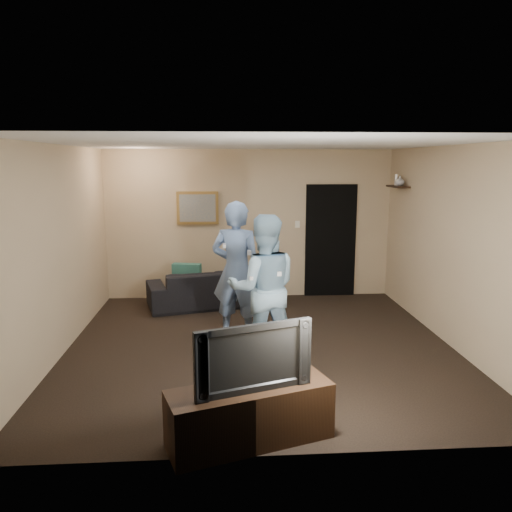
{
  "coord_description": "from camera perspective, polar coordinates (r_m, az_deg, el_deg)",
  "views": [
    {
      "loc": [
        -0.48,
        -6.22,
        2.38
      ],
      "look_at": [
        -0.03,
        0.3,
        1.15
      ],
      "focal_mm": 35.0,
      "sensor_mm": 36.0,
      "label": 1
    }
  ],
  "objects": [
    {
      "name": "painting_frame",
      "position": [
        8.74,
        -6.68,
        5.48
      ],
      "size": [
        0.72,
        0.05,
        0.57
      ],
      "primitive_type": "cube",
      "color": "olive",
      "rests_on": "wall_back"
    },
    {
      "name": "shelf_vase",
      "position": [
        8.45,
        16.11,
        8.25
      ],
      "size": [
        0.2,
        0.2,
        0.16
      ],
      "primitive_type": "imported",
      "rotation": [
        0.0,
        0.0,
        0.38
      ],
      "color": "#B2B3B7",
      "rests_on": "wall_shelf"
    },
    {
      "name": "doorway",
      "position": [
        9.01,
        8.51,
        1.74
      ],
      "size": [
        0.9,
        0.06,
        2.0
      ],
      "primitive_type": "cube",
      "color": "black",
      "rests_on": "ground"
    },
    {
      "name": "television",
      "position": [
        4.26,
        -0.71,
        -11.19
      ],
      "size": [
        1.01,
        0.45,
        0.59
      ],
      "primitive_type": "imported",
      "rotation": [
        0.0,
        0.0,
        0.32
      ],
      "color": "black",
      "rests_on": "tv_console"
    },
    {
      "name": "wall_right",
      "position": [
        6.98,
        21.42,
        1.02
      ],
      "size": [
        0.04,
        5.0,
        2.6
      ],
      "primitive_type": "cube",
      "color": "tan",
      "rests_on": "ground"
    },
    {
      "name": "ground",
      "position": [
        6.68,
        0.47,
        -10.22
      ],
      "size": [
        5.0,
        5.0,
        0.0
      ],
      "primitive_type": "plane",
      "color": "black",
      "rests_on": "ground"
    },
    {
      "name": "tv_console",
      "position": [
        4.49,
        -0.69,
        -17.68
      ],
      "size": [
        1.49,
        0.88,
        0.51
      ],
      "primitive_type": "cube",
      "rotation": [
        0.0,
        0.0,
        0.32
      ],
      "color": "black",
      "rests_on": "ground"
    },
    {
      "name": "ceiling",
      "position": [
        6.24,
        0.51,
        12.68
      ],
      "size": [
        5.0,
        5.0,
        0.04
      ],
      "primitive_type": "cube",
      "color": "silver",
      "rests_on": "wall_back"
    },
    {
      "name": "light_switch",
      "position": [
        8.86,
        4.76,
        3.63
      ],
      "size": [
        0.08,
        0.02,
        0.12
      ],
      "primitive_type": "cube",
      "color": "silver",
      "rests_on": "wall_back"
    },
    {
      "name": "wall_left",
      "position": [
        6.63,
        -21.6,
        0.52
      ],
      "size": [
        0.04,
        5.0,
        2.6
      ],
      "primitive_type": "cube",
      "color": "tan",
      "rests_on": "ground"
    },
    {
      "name": "wall_back",
      "position": [
        8.8,
        -0.76,
        3.62
      ],
      "size": [
        5.0,
        0.04,
        2.6
      ],
      "primitive_type": "cube",
      "color": "tan",
      "rests_on": "ground"
    },
    {
      "name": "wii_player_left",
      "position": [
        6.71,
        -2.24,
        -1.71
      ],
      "size": [
        0.79,
        0.64,
        1.89
      ],
      "color": "#6886B5",
      "rests_on": "ground"
    },
    {
      "name": "wii_player_right",
      "position": [
        5.97,
        0.86,
        -3.75
      ],
      "size": [
        0.87,
        0.68,
        1.79
      ],
      "color": "#8DB4CE",
      "rests_on": "ground"
    },
    {
      "name": "wall_front",
      "position": [
        3.9,
        3.32,
        -5.45
      ],
      "size": [
        5.0,
        0.04,
        2.6
      ],
      "primitive_type": "cube",
      "color": "tan",
      "rests_on": "ground"
    },
    {
      "name": "throw_pillow",
      "position": [
        8.43,
        -7.9,
        -2.46
      ],
      "size": [
        0.5,
        0.25,
        0.47
      ],
      "primitive_type": "cube",
      "rotation": [
        0.0,
        0.0,
        -0.23
      ],
      "color": "#1B534B",
      "rests_on": "sofa"
    },
    {
      "name": "sofa",
      "position": [
        8.45,
        -5.01,
        -3.56
      ],
      "size": [
        2.26,
        1.32,
        0.62
      ],
      "primitive_type": "imported",
      "rotation": [
        0.0,
        0.0,
        3.39
      ],
      "color": "black",
      "rests_on": "ground"
    },
    {
      "name": "painting_canvas",
      "position": [
        8.71,
        -6.69,
        5.46
      ],
      "size": [
        0.62,
        0.01,
        0.47
      ],
      "primitive_type": "cube",
      "color": "slate",
      "rests_on": "painting_frame"
    },
    {
      "name": "shelf_figurine",
      "position": [
        8.6,
        15.74,
        8.38
      ],
      "size": [
        0.06,
        0.06,
        0.18
      ],
      "primitive_type": "cylinder",
      "color": "silver",
      "rests_on": "wall_shelf"
    },
    {
      "name": "wall_shelf",
      "position": [
        8.53,
        15.91,
        7.64
      ],
      "size": [
        0.2,
        0.6,
        0.03
      ],
      "primitive_type": "cube",
      "color": "black",
      "rests_on": "wall_right"
    }
  ]
}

